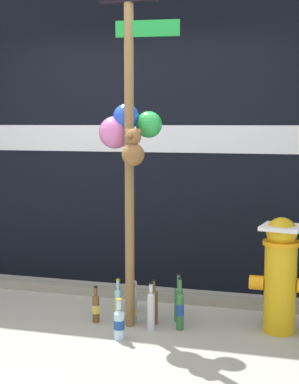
# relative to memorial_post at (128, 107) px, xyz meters

# --- Properties ---
(ground_plane) EXTENTS (14.00, 14.00, 0.00)m
(ground_plane) POSITION_rel_memorial_post_xyz_m (-0.21, -0.49, -1.73)
(ground_plane) COLOR #ADA899
(building_wall) EXTENTS (10.00, 0.21, 3.51)m
(building_wall) POSITION_rel_memorial_post_xyz_m (-0.21, 1.14, 0.03)
(building_wall) COLOR black
(building_wall) RESTS_ON ground_plane
(curb_strip) EXTENTS (8.00, 0.12, 0.08)m
(curb_strip) POSITION_rel_memorial_post_xyz_m (-0.21, 0.64, -1.69)
(curb_strip) COLOR gray
(curb_strip) RESTS_ON ground_plane
(memorial_post) EXTENTS (0.66, 0.43, 2.85)m
(memorial_post) POSITION_rel_memorial_post_xyz_m (0.00, 0.00, 0.00)
(memorial_post) COLOR olive
(memorial_post) RESTS_ON ground_plane
(fire_hydrant) EXTENTS (0.47, 0.34, 0.90)m
(fire_hydrant) POSITION_rel_memorial_post_xyz_m (1.17, 0.14, -1.26)
(fire_hydrant) COLOR gold
(fire_hydrant) RESTS_ON ground_plane
(bottle_0) EXTENTS (0.06, 0.06, 0.38)m
(bottle_0) POSITION_rel_memorial_post_xyz_m (0.21, -0.10, -1.56)
(bottle_0) COLOR silver
(bottle_0) RESTS_ON ground_plane
(bottle_1) EXTENTS (0.06, 0.06, 0.37)m
(bottle_1) POSITION_rel_memorial_post_xyz_m (-0.09, -0.02, -1.58)
(bottle_1) COLOR #93CCE0
(bottle_1) RESTS_ON ground_plane
(bottle_2) EXTENTS (0.08, 0.08, 0.41)m
(bottle_2) POSITION_rel_memorial_post_xyz_m (-0.05, 0.26, -1.58)
(bottle_2) COLOR silver
(bottle_2) RESTS_ON ground_plane
(bottle_3) EXTENTS (0.06, 0.06, 0.42)m
(bottle_3) POSITION_rel_memorial_post_xyz_m (0.42, -0.02, -1.56)
(bottle_3) COLOR #337038
(bottle_3) RESTS_ON ground_plane
(bottle_4) EXTENTS (0.06, 0.06, 0.30)m
(bottle_4) POSITION_rel_memorial_post_xyz_m (-0.27, -0.04, -1.61)
(bottle_4) COLOR brown
(bottle_4) RESTS_ON ground_plane
(bottle_5) EXTENTS (0.08, 0.08, 0.31)m
(bottle_5) POSITION_rel_memorial_post_xyz_m (0.02, -0.33, -1.60)
(bottle_5) COLOR #B2DBEA
(bottle_5) RESTS_ON ground_plane
(bottle_6) EXTENTS (0.07, 0.07, 0.40)m
(bottle_6) POSITION_rel_memorial_post_xyz_m (0.37, 0.15, -1.57)
(bottle_6) COLOR #337038
(bottle_6) RESTS_ON ground_plane
(bottle_7) EXTENTS (0.07, 0.07, 0.37)m
(bottle_7) POSITION_rel_memorial_post_xyz_m (0.19, 0.04, -1.58)
(bottle_7) COLOR brown
(bottle_7) RESTS_ON ground_plane
(bottle_8) EXTENTS (0.07, 0.07, 0.31)m
(bottle_8) POSITION_rel_memorial_post_xyz_m (0.02, 0.05, -1.61)
(bottle_8) COLOR #93CCE0
(bottle_8) RESTS_ON ground_plane
(litter_1) EXTENTS (0.10, 0.10, 0.01)m
(litter_1) POSITION_rel_memorial_post_xyz_m (1.25, 0.66, -1.73)
(litter_1) COLOR tan
(litter_1) RESTS_ON ground_plane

